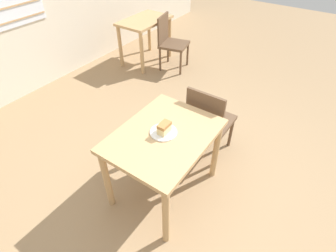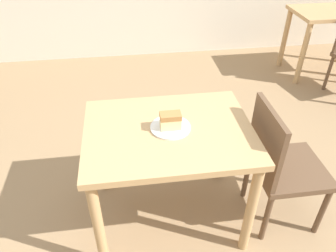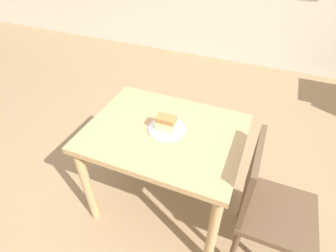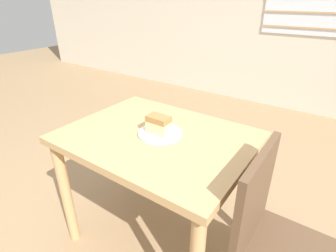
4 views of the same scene
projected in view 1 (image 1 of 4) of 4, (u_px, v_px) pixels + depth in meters
name	position (u px, v px, depth m)	size (l,w,h in m)	color
ground_plane	(191.00, 197.00, 2.60)	(14.00, 14.00, 0.00)	#997A56
dining_table_near	(164.00, 144.00, 2.28)	(0.97, 0.74, 0.74)	tan
dining_table_far	(145.00, 28.00, 4.46)	(0.91, 0.57, 0.75)	tan
chair_near_window	(209.00, 120.00, 2.77)	(0.43, 0.43, 0.88)	brown
chair_far_corner	(170.00, 41.00, 4.36)	(0.52, 0.52, 0.88)	brown
plate	(163.00, 132.00, 2.21)	(0.23, 0.23, 0.01)	white
cake_slice	(164.00, 128.00, 2.17)	(0.12, 0.07, 0.09)	#E5CC89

